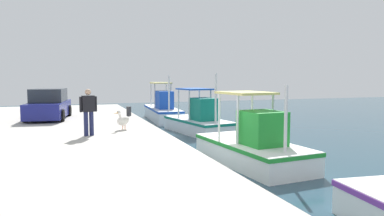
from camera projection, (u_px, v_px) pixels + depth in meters
name	position (u px, v px, depth m)	size (l,w,h in m)	color
quay_pier	(15.00, 171.00, 9.62)	(36.00, 10.00, 0.80)	#BCB7AD
fishing_boat_nearest	(163.00, 110.00, 24.14)	(6.16, 2.00, 3.07)	white
fishing_boat_second	(199.00, 121.00, 18.68)	(4.90, 2.64, 3.15)	white
fishing_boat_third	(253.00, 146.00, 11.94)	(4.86, 2.45, 2.73)	white
pelican	(123.00, 120.00, 14.57)	(0.81, 0.84, 0.82)	tan
fisherman_standing	(88.00, 110.00, 12.96)	(0.32, 0.63, 1.73)	#1E234C
parked_car	(49.00, 105.00, 18.25)	(4.28, 2.26, 1.57)	black
mooring_bollard_nearest	(129.00, 111.00, 19.74)	(0.27, 0.27, 0.52)	#333338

